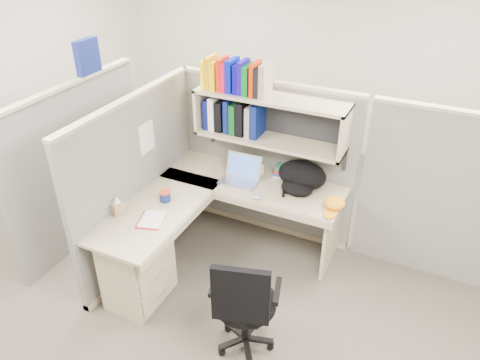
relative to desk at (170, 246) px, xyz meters
The scene contains 14 objects.
ground 0.66m from the desk, 35.01° to the left, with size 6.00×6.00×0.00m, color #39342C.
room_shell 1.28m from the desk, 35.01° to the left, with size 6.00×6.00×6.00m.
cubicle 0.88m from the desk, 86.86° to the left, with size 3.79×1.84×1.95m.
desk is the anchor object (origin of this frame).
laptop 0.94m from the desk, 69.82° to the left, with size 0.35×0.35×0.25m, color #B8B7BC, non-canonical shape.
backpack 1.31m from the desk, 46.67° to the left, with size 0.45×0.35×0.27m, color black, non-canonical shape.
orange_cap 1.48m from the desk, 31.93° to the left, with size 0.19×0.22×0.10m, color orange, non-canonical shape.
snack_canister 0.44m from the desk, 126.50° to the left, with size 0.10×0.10×0.10m.
tissue_box 0.58m from the desk, 165.00° to the right, with size 0.11×0.11×0.17m, color #A0815B, non-canonical shape.
mouse 0.87m from the desk, 47.22° to the left, with size 0.08×0.06×0.03m, color #80A0B6.
paper_cup 1.16m from the desk, 68.17° to the left, with size 0.07×0.07×0.09m, color silver.
book_stack 1.31m from the desk, 61.41° to the left, with size 0.15×0.21×0.10m, color gray, non-canonical shape.
loose_paper 0.32m from the desk, 150.32° to the right, with size 0.19×0.25×0.00m, color white, non-canonical shape.
task_chair 0.99m from the desk, 23.48° to the right, with size 0.55×0.51×0.98m.
Camera 1 is at (1.53, -2.91, 3.03)m, focal length 35.00 mm.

